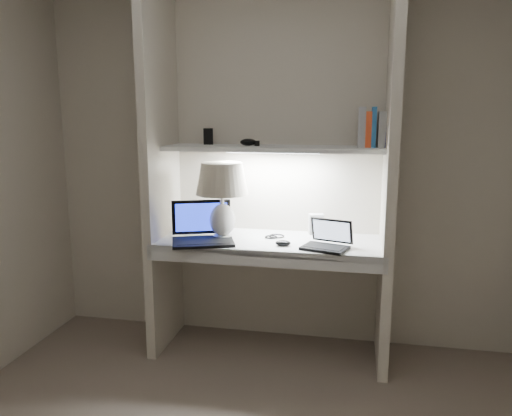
% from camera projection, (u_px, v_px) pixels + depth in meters
% --- Properties ---
extents(back_wall, '(3.20, 0.01, 2.50)m').
position_uv_depth(back_wall, '(277.00, 161.00, 3.40)').
color(back_wall, beige).
rests_on(back_wall, floor).
extents(alcove_panel_left, '(0.06, 0.55, 2.50)m').
position_uv_depth(alcove_panel_left, '(161.00, 163.00, 3.27)').
color(alcove_panel_left, beige).
rests_on(alcove_panel_left, floor).
extents(alcove_panel_right, '(0.06, 0.55, 2.50)m').
position_uv_depth(alcove_panel_right, '(390.00, 168.00, 2.99)').
color(alcove_panel_right, beige).
rests_on(alcove_panel_right, floor).
extents(desk, '(1.40, 0.55, 0.04)m').
position_uv_depth(desk, '(270.00, 243.00, 3.22)').
color(desk, white).
rests_on(desk, alcove_panel_left).
extents(desk_apron, '(1.46, 0.03, 0.10)m').
position_uv_depth(desk_apron, '(262.00, 258.00, 2.98)').
color(desk_apron, silver).
rests_on(desk_apron, desk).
extents(shelf, '(1.40, 0.36, 0.03)m').
position_uv_depth(shelf, '(273.00, 148.00, 3.20)').
color(shelf, silver).
rests_on(shelf, back_wall).
extents(strip_light, '(0.60, 0.04, 0.02)m').
position_uv_depth(strip_light, '(273.00, 152.00, 3.21)').
color(strip_light, white).
rests_on(strip_light, shelf).
extents(table_lamp, '(0.34, 0.34, 0.49)m').
position_uv_depth(table_lamp, '(222.00, 188.00, 3.19)').
color(table_lamp, white).
rests_on(table_lamp, desk).
extents(laptop_main, '(0.47, 0.44, 0.25)m').
position_uv_depth(laptop_main, '(202.00, 232.00, 3.17)').
color(laptop_main, black).
rests_on(laptop_main, desk).
extents(laptop_netbook, '(0.32, 0.30, 0.17)m').
position_uv_depth(laptop_netbook, '(327.00, 242.00, 3.01)').
color(laptop_netbook, black).
rests_on(laptop_netbook, desk).
extents(speaker, '(0.11, 0.09, 0.14)m').
position_uv_depth(speaker, '(316.00, 224.00, 3.36)').
color(speaker, silver).
rests_on(speaker, desk).
extents(mouse, '(0.11, 0.08, 0.04)m').
position_uv_depth(mouse, '(283.00, 243.00, 3.07)').
color(mouse, black).
rests_on(mouse, desk).
extents(cable_coil, '(0.11, 0.11, 0.01)m').
position_uv_depth(cable_coil, '(277.00, 236.00, 3.29)').
color(cable_coil, black).
rests_on(cable_coil, desk).
extents(sticky_note, '(0.09, 0.09, 0.00)m').
position_uv_depth(sticky_note, '(208.00, 239.00, 3.23)').
color(sticky_note, '#FFF735').
rests_on(sticky_note, desk).
extents(book_row, '(0.23, 0.16, 0.25)m').
position_uv_depth(book_row, '(377.00, 128.00, 3.09)').
color(book_row, white).
rests_on(book_row, shelf).
extents(shelf_box, '(0.07, 0.06, 0.11)m').
position_uv_depth(shelf_box, '(208.00, 136.00, 3.36)').
color(shelf_box, black).
rests_on(shelf_box, shelf).
extents(shelf_gadget, '(0.13, 0.11, 0.05)m').
position_uv_depth(shelf_gadget, '(248.00, 142.00, 3.22)').
color(shelf_gadget, black).
rests_on(shelf_gadget, shelf).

